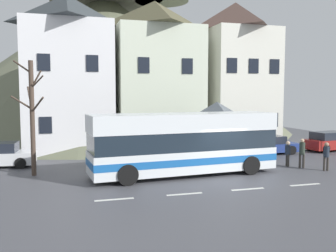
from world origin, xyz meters
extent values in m
cube|color=#494A50|center=(0.00, 0.00, -0.03)|extent=(40.00, 60.00, 0.06)
cube|color=silver|center=(-6.00, -1.73, 0.00)|extent=(1.60, 0.20, 0.01)
cube|color=silver|center=(-3.00, -1.73, 0.00)|extent=(1.60, 0.20, 0.01)
cube|color=silver|center=(0.00, -1.73, 0.00)|extent=(1.60, 0.20, 0.01)
cube|color=silver|center=(3.00, -1.73, 0.00)|extent=(1.60, 0.20, 0.01)
cube|color=white|center=(-7.50, 12.39, 4.69)|extent=(6.16, 6.77, 9.39)
pyramid|color=#32383C|center=(-7.50, 12.39, 10.48)|extent=(6.16, 6.77, 2.18)
cube|color=black|center=(-9.04, 8.97, 2.24)|extent=(0.80, 0.06, 1.10)
cube|color=black|center=(-5.96, 8.97, 2.24)|extent=(0.80, 0.06, 1.10)
cube|color=black|center=(-9.04, 8.97, 6.32)|extent=(0.80, 0.06, 1.10)
cube|color=black|center=(-5.96, 8.97, 6.32)|extent=(0.80, 0.06, 1.10)
cube|color=beige|center=(-0.84, 12.24, 4.66)|extent=(6.41, 6.48, 9.32)
pyramid|color=brown|center=(-0.84, 12.24, 10.42)|extent=(6.41, 6.48, 2.20)
cube|color=black|center=(-2.44, 8.97, 2.23)|extent=(0.80, 0.06, 1.10)
cube|color=black|center=(0.76, 8.97, 2.23)|extent=(0.80, 0.06, 1.10)
cube|color=black|center=(-2.44, 8.97, 6.28)|extent=(0.80, 0.06, 1.10)
cube|color=black|center=(0.76, 8.97, 6.28)|extent=(0.80, 0.06, 1.10)
cube|color=silver|center=(6.06, 12.19, 4.75)|extent=(5.38, 6.38, 9.50)
pyramid|color=brown|center=(6.06, 12.19, 10.68)|extent=(5.38, 6.38, 2.35)
cube|color=black|center=(4.27, 8.97, 2.27)|extent=(0.80, 0.06, 1.10)
cube|color=black|center=(6.06, 8.97, 2.27)|extent=(0.80, 0.06, 1.10)
cube|color=black|center=(7.86, 8.97, 2.27)|extent=(0.80, 0.06, 1.10)
cube|color=black|center=(4.27, 8.97, 6.40)|extent=(0.80, 0.06, 1.10)
cube|color=black|center=(6.06, 8.97, 6.40)|extent=(0.80, 0.06, 1.10)
cube|color=black|center=(7.86, 8.97, 6.40)|extent=(0.80, 0.06, 1.10)
cone|color=#60644C|center=(-2.83, 29.58, 8.21)|extent=(43.90, 43.90, 16.43)
cube|color=silver|center=(-1.84, 1.88, 0.82)|extent=(10.04, 3.28, 1.14)
cube|color=#1959A5|center=(-1.84, 1.88, 0.88)|extent=(10.06, 3.30, 0.36)
cube|color=#19232D|center=(-1.84, 1.88, 1.88)|extent=(9.94, 3.23, 0.96)
cube|color=silver|center=(-1.84, 1.88, 2.81)|extent=(10.04, 3.28, 0.90)
cube|color=#19232D|center=(3.10, 2.29, 1.88)|extent=(0.23, 2.07, 0.92)
cylinder|color=black|center=(1.41, 3.34, 0.50)|extent=(1.02, 0.36, 1.00)
cylinder|color=black|center=(1.60, 0.98, 0.50)|extent=(1.02, 0.36, 1.00)
cylinder|color=black|center=(-5.28, 2.79, 0.50)|extent=(1.02, 0.36, 1.00)
cylinder|color=black|center=(-5.08, 0.42, 0.50)|extent=(1.02, 0.36, 1.00)
cylinder|color=#473D33|center=(0.17, 7.70, 1.20)|extent=(0.14, 0.14, 2.40)
cylinder|color=#473D33|center=(3.47, 7.70, 1.20)|extent=(0.14, 0.14, 2.40)
cylinder|color=#473D33|center=(0.17, 4.40, 1.20)|extent=(0.14, 0.14, 2.40)
cylinder|color=#473D33|center=(3.47, 4.40, 1.20)|extent=(0.14, 0.14, 2.40)
pyramid|color=#4B525B|center=(1.82, 6.05, 3.09)|extent=(3.60, 3.60, 1.37)
cube|color=maroon|center=(11.63, 6.99, 0.53)|extent=(4.39, 2.31, 0.70)
cube|color=#1E232D|center=(11.42, 6.96, 1.16)|extent=(2.70, 1.87, 0.56)
cylinder|color=black|center=(12.88, 8.01, 0.32)|extent=(0.66, 0.29, 0.64)
cylinder|color=black|center=(10.15, 7.63, 0.32)|extent=(0.66, 0.29, 0.64)
cylinder|color=black|center=(10.38, 5.98, 0.32)|extent=(0.66, 0.29, 0.64)
cube|color=navy|center=(6.11, 6.88, 0.47)|extent=(4.46, 1.90, 0.58)
cube|color=#1E232D|center=(5.89, 6.87, 1.03)|extent=(2.69, 1.65, 0.53)
cylinder|color=black|center=(7.55, 7.77, 0.32)|extent=(0.64, 0.22, 0.64)
cylinder|color=black|center=(7.59, 6.05, 0.32)|extent=(0.64, 0.22, 0.64)
cylinder|color=black|center=(4.63, 7.70, 0.32)|extent=(0.64, 0.22, 0.64)
cylinder|color=black|center=(4.67, 5.99, 0.32)|extent=(0.64, 0.22, 0.64)
cube|color=silver|center=(-11.57, 6.94, 0.53)|extent=(4.06, 2.04, 0.70)
cylinder|color=black|center=(-10.21, 7.66, 0.32)|extent=(0.65, 0.25, 0.64)
cylinder|color=black|center=(-10.34, 6.01, 0.32)|extent=(0.65, 0.25, 0.64)
cylinder|color=#38332D|center=(5.40, 1.72, 0.42)|extent=(0.14, 0.14, 0.84)
cylinder|color=#38332D|center=(5.24, 1.84, 0.42)|extent=(0.14, 0.14, 0.84)
cylinder|color=#2D382D|center=(5.32, 1.78, 1.14)|extent=(0.32, 0.32, 0.70)
sphere|color=#D1AD89|center=(5.32, 1.78, 1.60)|extent=(0.22, 0.22, 0.22)
cylinder|color=#38332D|center=(6.21, 0.70, 0.41)|extent=(0.13, 0.13, 0.82)
cylinder|color=#38332D|center=(6.02, 0.73, 0.41)|extent=(0.13, 0.13, 0.82)
cylinder|color=#232B38|center=(6.12, 0.71, 1.07)|extent=(0.31, 0.31, 0.59)
sphere|color=#9E7A60|center=(6.12, 0.71, 1.48)|extent=(0.24, 0.24, 0.24)
cylinder|color=#38332D|center=(4.79, 2.34, 0.37)|extent=(0.15, 0.15, 0.74)
cylinder|color=#38332D|center=(4.85, 2.54, 0.37)|extent=(0.15, 0.15, 0.74)
cylinder|color=#232B38|center=(4.82, 2.44, 0.98)|extent=(0.32, 0.32, 0.58)
sphere|color=#D1AD89|center=(4.82, 2.44, 1.38)|extent=(0.23, 0.23, 0.23)
cylinder|color=#38332D|center=(4.52, 3.96, 0.40)|extent=(0.16, 0.16, 0.80)
cylinder|color=#38332D|center=(4.33, 3.99, 0.40)|extent=(0.16, 0.16, 0.80)
cylinder|color=black|center=(4.43, 3.98, 1.07)|extent=(0.28, 0.28, 0.65)
sphere|color=#9E7A60|center=(4.43, 3.98, 1.51)|extent=(0.23, 0.23, 0.23)
cube|color=#33473D|center=(3.27, 8.21, 0.45)|extent=(1.59, 0.45, 0.08)
cube|color=#33473D|center=(3.27, 8.43, 0.67)|extent=(1.59, 0.06, 0.40)
cube|color=#2D2D33|center=(2.56, 8.21, 0.23)|extent=(0.08, 0.36, 0.45)
cube|color=#2D2D33|center=(3.99, 8.21, 0.23)|extent=(0.08, 0.36, 0.45)
cylinder|color=#47382D|center=(-9.46, 3.94, 3.00)|extent=(0.24, 0.24, 5.99)
cylinder|color=#47382D|center=(-9.16, 3.38, 3.73)|extent=(0.72, 1.20, 0.84)
cylinder|color=#47382D|center=(-9.16, 3.59, 4.88)|extent=(0.70, 0.77, 0.67)
cylinder|color=#47382D|center=(-9.92, 4.42, 5.69)|extent=(1.01, 1.06, 0.75)
cylinder|color=#47382D|center=(-9.21, 3.83, 5.02)|extent=(0.61, 0.33, 0.94)
cylinder|color=#47382D|center=(-9.98, 4.15, 3.82)|extent=(1.12, 0.53, 0.74)
cylinder|color=#47382D|center=(-9.58, 4.35, 4.01)|extent=(0.36, 0.93, 1.34)
camera|label=1|loc=(-7.92, -16.44, 4.25)|focal=39.55mm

